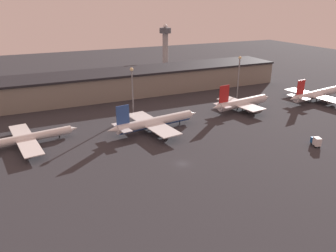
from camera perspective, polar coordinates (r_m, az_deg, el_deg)
ground at (r=117.75m, az=2.52°, el=-6.58°), size 600.00×600.00×0.00m
terminal_building at (r=201.93m, az=-10.30°, el=7.19°), size 227.11×28.98×14.77m
airplane_1 at (r=142.97m, az=-23.26°, el=-1.92°), size 40.00×37.61×13.45m
airplane_2 at (r=146.08m, az=-2.36°, el=0.65°), size 45.85×35.77×14.11m
airplane_3 at (r=177.91m, az=12.76°, el=3.96°), size 40.85×28.35×15.03m
airplane_4 at (r=208.35m, az=24.39°, el=5.04°), size 46.22×36.54×14.16m
service_vehicle_1 at (r=143.13m, az=24.40°, el=-2.44°), size 3.82×5.21×3.91m
lamp_post_1 at (r=163.40m, az=-6.23°, el=7.08°), size 1.80×1.80×24.26m
lamp_post_2 at (r=192.61m, az=12.23°, el=9.07°), size 1.80×1.80×25.56m
control_tower at (r=264.90m, az=-0.47°, el=13.97°), size 9.00×9.00×37.67m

